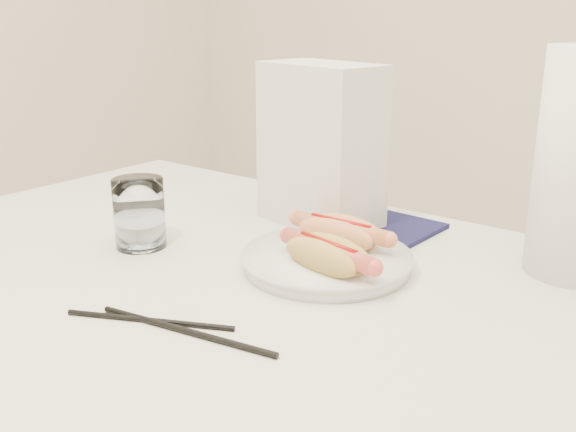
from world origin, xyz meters
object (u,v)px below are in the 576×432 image
Objects in this scene: table at (237,316)px; hotdog_left at (341,233)px; napkin_box at (321,146)px; hotdog_right at (328,255)px; plate at (326,262)px; water_glass at (139,213)px.

hotdog_left is (0.07, 0.14, 0.10)m from table.
napkin_box is at bearing 135.28° from hotdog_left.
napkin_box is (-0.04, 0.25, 0.19)m from table.
table is 7.77× the size of hotdog_right.
table is at bearing -70.39° from napkin_box.
plate reaches higher than table.
hotdog_right is at bearing -66.89° from hotdog_left.
hotdog_right is (0.03, -0.04, 0.03)m from plate.
napkin_box is at bearing 59.42° from water_glass.
hotdog_right is (0.11, 0.05, 0.10)m from table.
hotdog_right is at bearing -41.44° from napkin_box.
water_glass is at bearing -179.03° from table.
hotdog_left is 0.29m from water_glass.
hotdog_right is 1.51× the size of water_glass.
water_glass is at bearing -109.49° from napkin_box.
napkin_box is at bearing 98.52° from table.
napkin_box is (-0.11, 0.11, 0.09)m from hotdog_left.
plate is 0.29m from water_glass.
hotdog_left reaches higher than plate.
napkin_box reaches higher than hotdog_right.
plate is 0.06m from hotdog_right.
plate is 0.05m from hotdog_left.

